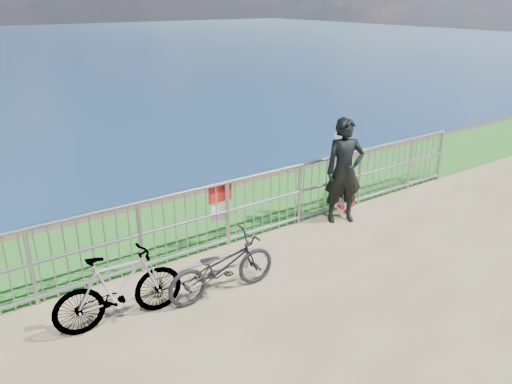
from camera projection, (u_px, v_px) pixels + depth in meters
grass_strip at (220, 215)px, 9.36m from camera, size 120.00×120.00×0.00m
railing at (254, 205)px, 8.32m from camera, size 10.06×0.10×1.13m
surfer at (344, 171)px, 8.81m from camera, size 0.82×0.70×1.90m
surfboard at (342, 176)px, 9.11m from camera, size 0.50×0.46×1.66m
bicycle_near at (222, 267)px, 6.75m from camera, size 1.62×0.61×0.84m
bicycle_far at (119, 288)px, 6.13m from camera, size 1.65×0.58×0.98m
bike_rack at (206, 264)px, 7.09m from camera, size 1.61×0.05×0.34m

